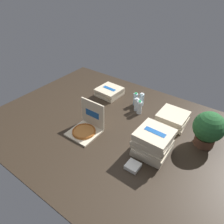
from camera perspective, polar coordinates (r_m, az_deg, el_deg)
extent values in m
cube|color=#2D2319|center=(2.70, -0.32, -3.99)|extent=(3.20, 2.40, 0.02)
cube|color=beige|center=(2.59, -7.80, -5.74)|extent=(0.35, 0.35, 0.02)
cylinder|color=#B77033|center=(2.58, -7.84, -5.40)|extent=(0.29, 0.29, 0.02)
torus|color=#9C501E|center=(2.57, -7.85, -5.25)|extent=(0.29, 0.29, 0.02)
cube|color=beige|center=(2.58, -5.39, -0.45)|extent=(0.35, 0.03, 0.35)
cube|color=#19519E|center=(2.57, -5.54, -0.55)|extent=(0.21, 0.01, 0.09)
cube|color=beige|center=(3.33, -0.73, 5.08)|extent=(0.37, 0.37, 0.04)
cube|color=beige|center=(3.32, -0.63, 5.76)|extent=(0.36, 0.36, 0.04)
cube|color=#19519E|center=(3.31, -0.63, 6.09)|extent=(0.23, 0.07, 0.00)
cube|color=beige|center=(3.29, -0.76, 6.24)|extent=(0.37, 0.37, 0.04)
cube|color=#19519E|center=(3.27, -0.76, 6.57)|extent=(0.23, 0.08, 0.00)
cube|color=beige|center=(2.38, 10.83, -10.59)|extent=(0.37, 0.37, 0.04)
cube|color=#19519E|center=(2.36, 10.89, -10.23)|extent=(0.23, 0.07, 0.00)
cube|color=beige|center=(2.34, 11.12, -10.10)|extent=(0.36, 0.36, 0.04)
cube|color=beige|center=(2.31, 11.24, -9.59)|extent=(0.37, 0.37, 0.04)
cube|color=#19519E|center=(2.29, 11.31, -9.21)|extent=(0.23, 0.07, 0.00)
cube|color=beige|center=(2.28, 11.24, -8.74)|extent=(0.35, 0.35, 0.04)
cube|color=beige|center=(2.26, 11.11, -7.79)|extent=(0.36, 0.36, 0.04)
cube|color=beige|center=(2.23, 11.61, -7.32)|extent=(0.38, 0.38, 0.04)
cube|color=beige|center=(2.20, 11.75, -6.54)|extent=(0.36, 0.36, 0.04)
cube|color=#19519E|center=(2.19, 11.82, -6.13)|extent=(0.23, 0.07, 0.00)
cube|color=beige|center=(2.17, 11.85, -5.86)|extent=(0.36, 0.36, 0.04)
cube|color=#19519E|center=(2.16, 11.92, -5.44)|extent=(0.23, 0.07, 0.00)
cube|color=beige|center=(2.84, 16.35, -2.65)|extent=(0.38, 0.38, 0.04)
cube|color=#19519E|center=(2.83, 16.42, -2.31)|extent=(0.23, 0.08, 0.00)
cube|color=beige|center=(2.80, 16.41, -2.17)|extent=(0.36, 0.36, 0.04)
cube|color=beige|center=(2.79, 16.52, -1.33)|extent=(0.38, 0.38, 0.04)
cube|color=#19519E|center=(2.78, 16.59, -0.97)|extent=(0.23, 0.08, 0.00)
cube|color=beige|center=(2.76, 16.70, -0.74)|extent=(0.35, 0.35, 0.04)
cylinder|color=white|center=(2.94, 6.86, 2.03)|extent=(0.07, 0.07, 0.19)
cylinder|color=white|center=(2.89, 7.00, 3.71)|extent=(0.04, 0.04, 0.02)
cylinder|color=silver|center=(3.07, 6.47, 3.54)|extent=(0.07, 0.07, 0.19)
cylinder|color=#239951|center=(3.01, 6.60, 5.18)|extent=(0.04, 0.04, 0.02)
cylinder|color=white|center=(2.89, 7.64, 1.25)|extent=(0.07, 0.07, 0.19)
cylinder|color=#239951|center=(2.84, 7.80, 2.95)|extent=(0.04, 0.04, 0.02)
cylinder|color=silver|center=(3.07, 8.24, 3.42)|extent=(0.07, 0.07, 0.19)
cylinder|color=white|center=(3.02, 8.40, 5.06)|extent=(0.04, 0.04, 0.02)
cylinder|color=#513323|center=(2.63, 24.29, -7.19)|extent=(0.22, 0.22, 0.11)
sphere|color=#22572A|center=(2.51, 25.41, -3.74)|extent=(0.35, 0.35, 0.35)
cube|color=white|center=(2.20, 5.83, -14.75)|extent=(0.14, 0.14, 0.05)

